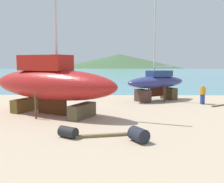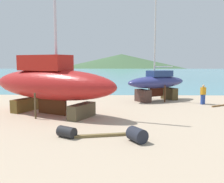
{
  "view_description": "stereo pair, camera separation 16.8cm",
  "coord_description": "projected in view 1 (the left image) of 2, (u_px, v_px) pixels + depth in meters",
  "views": [
    {
      "loc": [
        4.91,
        -19.07,
        3.62
      ],
      "look_at": [
        4.57,
        0.94,
        1.21
      ],
      "focal_mm": 40.21,
      "sensor_mm": 36.0,
      "label": 1
    },
    {
      "loc": [
        5.08,
        -19.07,
        3.62
      ],
      "look_at": [
        4.57,
        0.94,
        1.21
      ],
      "focal_mm": 40.21,
      "sensor_mm": 36.0,
      "label": 2
    }
  ],
  "objects": [
    {
      "name": "worker",
      "position": [
        203.0,
        94.0,
        21.24
      ],
      "size": [
        0.5,
        0.42,
        1.67
      ],
      "rotation": [
        0.0,
        0.0,
        5.22
      ],
      "color": "#254196",
      "rests_on": "ground"
    },
    {
      "name": "timber_short_cross",
      "position": [
        219.0,
        105.0,
        20.37
      ],
      "size": [
        1.52,
        0.99,
        0.11
      ],
      "primitive_type": "cube",
      "rotation": [
        0.0,
        0.0,
        0.54
      ],
      "color": "brown",
      "rests_on": "ground"
    },
    {
      "name": "headland_hill",
      "position": [
        120.0,
        66.0,
        187.18
      ],
      "size": [
        161.45,
        161.45,
        18.02
      ],
      "primitive_type": "cone",
      "color": "#3E5C3A",
      "rests_on": "ground"
    },
    {
      "name": "sea_water",
      "position": [
        100.0,
        73.0,
        76.12
      ],
      "size": [
        157.62,
        98.68,
        0.01
      ],
      "primitive_type": "cube",
      "color": "teal",
      "rests_on": "ground"
    },
    {
      "name": "ground_plane",
      "position": [
        37.0,
        120.0,
        15.53
      ],
      "size": [
        46.78,
        46.78,
        0.0
      ],
      "primitive_type": "plane",
      "color": "tan"
    },
    {
      "name": "timber_long_fore",
      "position": [
        104.0,
        135.0,
        12.12
      ],
      "size": [
        2.99,
        0.83,
        0.13
      ],
      "primitive_type": "cube",
      "rotation": [
        0.0,
        0.0,
        0.21
      ],
      "color": "brown",
      "rests_on": "ground"
    },
    {
      "name": "barrel_rust_far",
      "position": [
        139.0,
        135.0,
        11.32
      ],
      "size": [
        1.01,
        1.09,
        0.65
      ],
      "primitive_type": "cylinder",
      "rotation": [
        1.57,
        0.0,
        3.69
      ],
      "color": "#222530",
      "rests_on": "ground"
    },
    {
      "name": "sailboat_small_center",
      "position": [
        51.0,
        83.0,
        17.0
      ],
      "size": [
        10.17,
        6.93,
        14.74
      ],
      "rotation": [
        0.0,
        0.0,
        -0.46
      ],
      "color": "brown",
      "rests_on": "ground"
    },
    {
      "name": "sailboat_mid_port",
      "position": [
        157.0,
        83.0,
        23.18
      ],
      "size": [
        6.42,
        4.99,
        9.25
      ],
      "rotation": [
        0.0,
        0.0,
        3.68
      ],
      "color": "#452F29",
      "rests_on": "ground"
    },
    {
      "name": "barrel_tar_black",
      "position": [
        68.0,
        132.0,
        11.96
      ],
      "size": [
        1.04,
        0.92,
        0.53
      ],
      "primitive_type": "cylinder",
      "rotation": [
        1.57,
        0.0,
        4.17
      ],
      "color": "black",
      "rests_on": "ground"
    }
  ]
}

